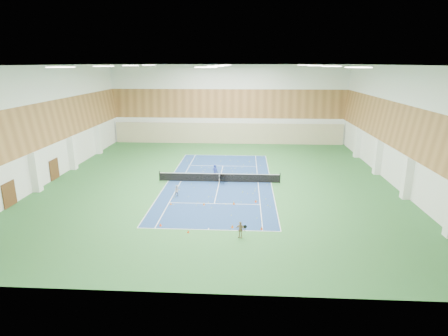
% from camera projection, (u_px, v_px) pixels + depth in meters
% --- Properties ---
extents(ground, '(40.00, 40.00, 0.00)m').
position_uv_depth(ground, '(219.00, 182.00, 39.77)').
color(ground, '#2B642F').
rests_on(ground, ground).
extents(room_shell, '(36.00, 40.00, 12.00)m').
position_uv_depth(room_shell, '(219.00, 126.00, 38.14)').
color(room_shell, white).
rests_on(room_shell, ground).
extents(wood_cladding, '(36.00, 40.00, 8.00)m').
position_uv_depth(wood_cladding, '(219.00, 106.00, 37.60)').
color(wood_cladding, '#9E693A').
rests_on(wood_cladding, room_shell).
extents(ceiling_light_grid, '(21.40, 25.40, 0.06)m').
position_uv_depth(ceiling_light_grid, '(219.00, 66.00, 36.54)').
color(ceiling_light_grid, white).
rests_on(ceiling_light_grid, room_shell).
extents(court_surface, '(10.97, 23.77, 0.01)m').
position_uv_depth(court_surface, '(219.00, 182.00, 39.77)').
color(court_surface, navy).
rests_on(court_surface, ground).
extents(tennis_balls_scatter, '(10.57, 22.77, 0.07)m').
position_uv_depth(tennis_balls_scatter, '(219.00, 182.00, 39.76)').
color(tennis_balls_scatter, '#BBD023').
rests_on(tennis_balls_scatter, ground).
extents(tennis_net, '(12.80, 0.10, 1.10)m').
position_uv_depth(tennis_net, '(219.00, 177.00, 39.62)').
color(tennis_net, black).
rests_on(tennis_net, ground).
extents(back_curtain, '(35.40, 0.16, 3.20)m').
position_uv_depth(back_curtain, '(228.00, 133.00, 58.31)').
color(back_curtain, '#C6B793').
rests_on(back_curtain, ground).
extents(door_left_a, '(0.08, 1.80, 2.20)m').
position_uv_depth(door_left_a, '(9.00, 194.00, 32.78)').
color(door_left_a, '#593319').
rests_on(door_left_a, ground).
extents(door_left_b, '(0.08, 1.80, 2.20)m').
position_uv_depth(door_left_b, '(54.00, 169.00, 40.47)').
color(door_left_b, '#593319').
rests_on(door_left_b, ground).
extents(coach, '(0.76, 0.65, 1.76)m').
position_uv_depth(coach, '(215.00, 172.00, 40.13)').
color(coach, navy).
rests_on(coach, ground).
extents(child_court, '(0.68, 0.62, 1.13)m').
position_uv_depth(child_court, '(177.00, 191.00, 35.33)').
color(child_court, '#9C9CA4').
rests_on(child_court, ground).
extents(child_apron, '(0.77, 0.52, 1.22)m').
position_uv_depth(child_apron, '(240.00, 230.00, 26.98)').
color(child_apron, '#9D805A').
rests_on(child_apron, ground).
extents(ball_cart, '(0.58, 0.58, 0.87)m').
position_uv_depth(ball_cart, '(222.00, 180.00, 39.06)').
color(ball_cart, black).
rests_on(ball_cart, ground).
extents(cone_svc_a, '(0.19, 0.19, 0.21)m').
position_uv_depth(cone_svc_a, '(171.00, 204.00, 33.37)').
color(cone_svc_a, orange).
rests_on(cone_svc_a, ground).
extents(cone_svc_b, '(0.22, 0.22, 0.24)m').
position_uv_depth(cone_svc_b, '(204.00, 204.00, 33.28)').
color(cone_svc_b, orange).
rests_on(cone_svc_b, ground).
extents(cone_svc_c, '(0.22, 0.22, 0.24)m').
position_uv_depth(cone_svc_c, '(234.00, 203.00, 33.39)').
color(cone_svc_c, '#E25B0B').
rests_on(cone_svc_c, ground).
extents(cone_svc_d, '(0.23, 0.23, 0.25)m').
position_uv_depth(cone_svc_d, '(256.00, 201.00, 33.94)').
color(cone_svc_d, '#FF480D').
rests_on(cone_svc_d, ground).
extents(cone_base_a, '(0.21, 0.21, 0.24)m').
position_uv_depth(cone_base_a, '(161.00, 225.00, 28.97)').
color(cone_base_a, '#FF460D').
rests_on(cone_base_a, ground).
extents(cone_base_b, '(0.18, 0.18, 0.20)m').
position_uv_depth(cone_base_b, '(188.00, 231.00, 27.86)').
color(cone_base_b, '#EB3F0C').
rests_on(cone_base_b, ground).
extents(cone_base_c, '(0.22, 0.22, 0.24)m').
position_uv_depth(cone_base_c, '(232.00, 226.00, 28.67)').
color(cone_base_c, orange).
rests_on(cone_base_c, ground).
extents(cone_base_d, '(0.21, 0.21, 0.23)m').
position_uv_depth(cone_base_d, '(262.00, 228.00, 28.38)').
color(cone_base_d, '#DF490B').
rests_on(cone_base_d, ground).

